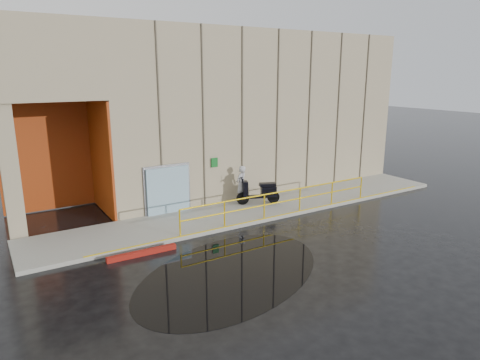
# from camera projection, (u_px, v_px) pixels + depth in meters

# --- Properties ---
(ground) EXTENTS (120.00, 120.00, 0.00)m
(ground) POSITION_uv_depth(u_px,v_px,m) (236.00, 268.00, 13.57)
(ground) COLOR black
(ground) RESTS_ON ground
(sidewalk) EXTENTS (20.00, 3.00, 0.15)m
(sidewalk) POSITION_uv_depth(u_px,v_px,m) (260.00, 208.00, 19.31)
(sidewalk) COLOR gray
(sidewalk) RESTS_ON ground
(building) EXTENTS (20.00, 10.17, 8.00)m
(building) POSITION_uv_depth(u_px,v_px,m) (212.00, 106.00, 24.20)
(building) COLOR gray
(building) RESTS_ON ground
(guardrail) EXTENTS (9.56, 0.06, 1.03)m
(guardrail) POSITION_uv_depth(u_px,v_px,m) (283.00, 202.00, 18.18)
(guardrail) COLOR gold
(guardrail) RESTS_ON sidewalk
(person) EXTENTS (0.76, 0.67, 1.76)m
(person) POSITION_uv_depth(u_px,v_px,m) (241.00, 185.00, 19.65)
(person) COLOR #AAA9AD
(person) RESTS_ON sidewalk
(scooter) EXTENTS (2.05, 1.35, 1.55)m
(scooter) POSITION_uv_depth(u_px,v_px,m) (259.00, 185.00, 19.52)
(scooter) COLOR black
(scooter) RESTS_ON sidewalk
(red_curb) EXTENTS (2.40, 0.23, 0.18)m
(red_curb) POSITION_uv_depth(u_px,v_px,m) (142.00, 253.00, 14.48)
(red_curb) COLOR maroon
(red_curb) RESTS_ON ground
(puddle) EXTENTS (8.37, 6.94, 0.01)m
(puddle) POSITION_uv_depth(u_px,v_px,m) (231.00, 273.00, 13.25)
(puddle) COLOR black
(puddle) RESTS_ON ground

